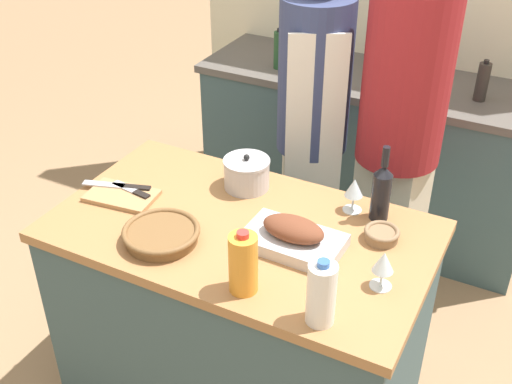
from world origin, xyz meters
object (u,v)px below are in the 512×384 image
object	(u,v)px
stock_pot	(247,173)
juice_jug	(243,263)
person_cook_aproned	(313,121)
condiment_bottle_short	(279,50)
knife_chef	(119,186)
condiment_bottle_tall	(482,82)
wicker_basket	(161,234)
wine_bottle_green	(381,191)
wine_glass_right	(383,263)
mixing_bowl	(382,234)
stand_mixer	(387,54)
person_cook_guest	(400,129)
wine_glass_left	(354,189)
knife_paring	(132,190)
milk_jug	(321,293)
cutting_board	(122,196)
roasting_pan	(293,237)

from	to	relation	value
stock_pot	juice_jug	xyz separation A→B (m)	(0.27, -0.53, 0.04)
person_cook_aproned	condiment_bottle_short	bearing A→B (deg)	100.94
juice_jug	knife_chef	size ratio (longest dim) A/B	0.83
stock_pot	condiment_bottle_tall	bearing A→B (deg)	61.09
wicker_basket	condiment_bottle_short	world-z (taller)	condiment_bottle_short
wine_bottle_green	wine_glass_right	xyz separation A→B (m)	(0.13, -0.36, -0.02)
mixing_bowl	stand_mixer	world-z (taller)	stand_mixer
juice_jug	person_cook_guest	distance (m)	1.09
condiment_bottle_short	person_cook_aproned	size ratio (longest dim) A/B	0.13
wicker_basket	wine_bottle_green	world-z (taller)	wine_bottle_green
wine_glass_left	knife_chef	distance (m)	0.90
knife_paring	wine_glass_right	bearing A→B (deg)	-4.01
wicker_basket	stand_mixer	xyz separation A→B (m)	(0.25, 1.69, 0.13)
juice_jug	milk_jug	world-z (taller)	milk_jug
wicker_basket	wine_glass_right	bearing A→B (deg)	9.09
cutting_board	milk_jug	world-z (taller)	milk_jug
cutting_board	condiment_bottle_tall	bearing A→B (deg)	54.77
stand_mixer	condiment_bottle_short	bearing A→B (deg)	-165.25
knife_paring	condiment_bottle_tall	size ratio (longest dim) A/B	0.89
mixing_bowl	juice_jug	world-z (taller)	juice_jug
wine_bottle_green	wine_glass_right	size ratio (longest dim) A/B	2.20
stock_pot	condiment_bottle_short	world-z (taller)	condiment_bottle_short
juice_jug	condiment_bottle_tall	world-z (taller)	condiment_bottle_tall
cutting_board	milk_jug	bearing A→B (deg)	-15.97
wine_glass_left	knife_paring	bearing A→B (deg)	-159.76
juice_jug	milk_jug	xyz separation A→B (m)	(0.26, -0.02, 0.00)
milk_jug	knife_chef	world-z (taller)	milk_jug
condiment_bottle_short	knife_chef	bearing A→B (deg)	-91.32
roasting_pan	person_cook_aproned	bearing A→B (deg)	108.74
wine_bottle_green	wine_glass_left	xyz separation A→B (m)	(-0.10, 0.00, -0.02)
wine_bottle_green	condiment_bottle_tall	xyz separation A→B (m)	(0.13, 1.15, 0.01)
condiment_bottle_short	cutting_board	bearing A→B (deg)	-89.65
wicker_basket	wine_glass_right	distance (m)	0.76
stock_pot	knife_chef	size ratio (longest dim) A/B	0.68
knife_chef	wine_glass_right	bearing A→B (deg)	-3.97
milk_jug	condiment_bottle_short	xyz separation A→B (m)	(-0.93, 1.65, 0.03)
stock_pot	stand_mixer	bearing A→B (deg)	82.93
cutting_board	condiment_bottle_tall	size ratio (longest dim) A/B	1.35
knife_paring	stand_mixer	bearing A→B (deg)	71.06
stock_pot	milk_jug	bearing A→B (deg)	-45.81
wine_glass_right	condiment_bottle_short	bearing A→B (deg)	126.12
stock_pot	wicker_basket	bearing A→B (deg)	-102.11
wine_glass_right	person_cook_guest	bearing A→B (deg)	103.58
juice_jug	condiment_bottle_tall	bearing A→B (deg)	77.53
wicker_basket	wine_glass_left	xyz separation A→B (m)	(0.52, 0.48, 0.06)
knife_chef	milk_jug	bearing A→B (deg)	-17.41
wicker_basket	person_cook_guest	xyz separation A→B (m)	(0.53, 0.99, 0.08)
knife_paring	roasting_pan	bearing A→B (deg)	-1.07
knife_paring	knife_chef	bearing A→B (deg)	176.72
stock_pot	wine_glass_right	size ratio (longest dim) A/B	1.36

